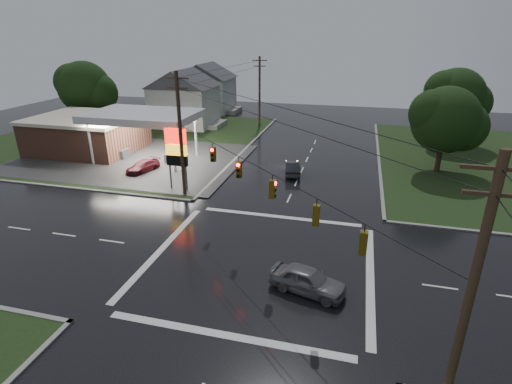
% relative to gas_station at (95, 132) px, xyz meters
% --- Properties ---
extents(ground, '(120.00, 120.00, 0.00)m').
position_rel_gas_station_xyz_m(ground, '(25.68, -19.70, -2.55)').
color(ground, black).
rests_on(ground, ground).
extents(grass_nw, '(36.00, 36.00, 0.08)m').
position_rel_gas_station_xyz_m(grass_nw, '(-0.32, 6.30, -2.51)').
color(grass_nw, black).
rests_on(grass_nw, ground).
extents(gas_station, '(26.20, 18.00, 5.60)m').
position_rel_gas_station_xyz_m(gas_station, '(0.00, 0.00, 0.00)').
color(gas_station, '#2D2D2D').
rests_on(gas_station, ground).
extents(pylon_sign, '(2.00, 0.35, 6.00)m').
position_rel_gas_station_xyz_m(pylon_sign, '(15.18, -9.20, 1.46)').
color(pylon_sign, '#59595E').
rests_on(pylon_sign, ground).
extents(utility_pole_nw, '(2.20, 0.32, 11.00)m').
position_rel_gas_station_xyz_m(utility_pole_nw, '(16.18, -10.20, 3.17)').
color(utility_pole_nw, '#382619').
rests_on(utility_pole_nw, ground).
extents(utility_pole_se, '(2.20, 0.32, 11.00)m').
position_rel_gas_station_xyz_m(utility_pole_se, '(35.18, -29.20, 3.17)').
color(utility_pole_se, '#382619').
rests_on(utility_pole_se, ground).
extents(utility_pole_n, '(2.20, 0.32, 10.50)m').
position_rel_gas_station_xyz_m(utility_pole_n, '(16.18, 18.30, 2.92)').
color(utility_pole_n, '#382619').
rests_on(utility_pole_n, ground).
extents(traffic_signals, '(26.87, 26.87, 1.47)m').
position_rel_gas_station_xyz_m(traffic_signals, '(25.69, -19.72, 3.93)').
color(traffic_signals, black).
rests_on(traffic_signals, ground).
extents(house_near, '(11.05, 8.48, 8.60)m').
position_rel_gas_station_xyz_m(house_near, '(4.73, 16.30, 1.86)').
color(house_near, silver).
rests_on(house_near, ground).
extents(house_far, '(11.05, 8.48, 8.60)m').
position_rel_gas_station_xyz_m(house_far, '(3.73, 28.30, 1.86)').
color(house_far, silver).
rests_on(house_far, ground).
extents(tree_nw_behind, '(8.93, 7.60, 10.00)m').
position_rel_gas_station_xyz_m(tree_nw_behind, '(-8.17, 10.29, 3.63)').
color(tree_nw_behind, black).
rests_on(tree_nw_behind, ground).
extents(tree_ne_near, '(7.99, 6.80, 8.98)m').
position_rel_gas_station_xyz_m(tree_ne_near, '(39.82, 2.29, 3.01)').
color(tree_ne_near, black).
rests_on(tree_ne_near, ground).
extents(tree_ne_far, '(8.46, 7.20, 9.80)m').
position_rel_gas_station_xyz_m(tree_ne_far, '(42.83, 14.29, 3.63)').
color(tree_ne_far, black).
rests_on(tree_ne_far, ground).
extents(car_north, '(2.29, 4.47, 1.41)m').
position_rel_gas_station_xyz_m(car_north, '(24.88, -2.27, -1.84)').
color(car_north, '#23272B').
rests_on(car_north, ground).
extents(car_crossing, '(4.76, 2.89, 1.52)m').
position_rel_gas_station_xyz_m(car_crossing, '(29.11, -22.07, -1.79)').
color(car_crossing, slate).
rests_on(car_crossing, ground).
extents(car_pump, '(2.79, 4.39, 1.18)m').
position_rel_gas_station_xyz_m(car_pump, '(9.27, -5.43, -1.95)').
color(car_pump, '#56131C').
rests_on(car_pump, ground).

